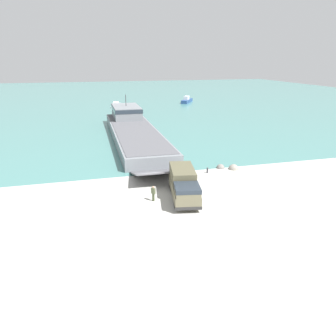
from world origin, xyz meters
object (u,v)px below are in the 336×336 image
Objects in this scene: soldier_on_ramp at (153,192)px; moored_boat_a at (116,105)px; landing_craft at (133,128)px; moored_boat_b at (187,100)px; mooring_bollard at (207,170)px; military_truck at (184,184)px.

moored_boat_a is at bearing -123.30° from soldier_on_ramp.
landing_craft is 51.16m from moored_boat_b.
landing_craft is 5.46× the size of moored_boat_b.
soldier_on_ramp is 2.22× the size of mooring_bollard.
moored_boat_a is 24.31m from moored_boat_b.
landing_craft reaches higher than military_truck.
soldier_on_ramp is at bearing 97.16° from moored_boat_a.
soldier_on_ramp is at bearing -79.21° from military_truck.
mooring_bollard is at bearing -172.07° from soldier_on_ramp.
landing_craft is 5.32× the size of military_truck.
landing_craft is 26.14× the size of soldier_on_ramp.
landing_craft is 30.78m from soldier_on_ramp.
military_truck is 79.05m from moored_boat_b.
landing_craft is at bearing -168.66° from military_truck.
military_truck is 1.02× the size of moored_boat_b.
soldier_on_ramp is (-2.75, -30.65, -0.60)m from landing_craft.
military_truck is (0.54, -30.62, -0.01)m from landing_craft.
military_truck is at bearing -75.64° from moored_boat_b.
moored_boat_b is at bearing 172.03° from military_truck.
military_truck is at bearing 99.79° from moored_boat_a.
soldier_on_ramp is at bearing -142.03° from mooring_bollard.
moored_boat_b is at bearing -161.15° from moored_boat_a.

